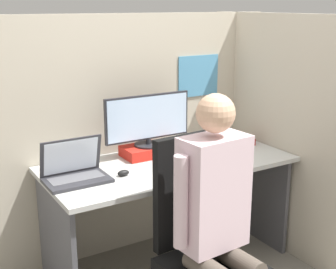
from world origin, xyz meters
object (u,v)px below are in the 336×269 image
object	(u,v)px
monitor	(148,119)
office_chair	(201,239)
person	(218,210)
coffee_mug	(193,142)
stapler	(248,140)
carrot_toy	(218,159)
laptop	(75,173)
paper_box	(148,150)

from	to	relation	value
monitor	office_chair	world-z (taller)	monitor
person	coffee_mug	size ratio (longest dim) A/B	15.59
stapler	carrot_toy	bearing A→B (deg)	-152.53
stapler	person	bearing A→B (deg)	-137.07
coffee_mug	monitor	bearing A→B (deg)	177.29
monitor	stapler	xyz separation A→B (m)	(0.77, -0.14, -0.23)
office_chair	person	world-z (taller)	person
monitor	person	world-z (taller)	person
monitor	stapler	size ratio (longest dim) A/B	4.71
stapler	coffee_mug	bearing A→B (deg)	163.32
monitor	carrot_toy	world-z (taller)	monitor
office_chair	monitor	bearing A→B (deg)	80.88
laptop	stapler	xyz separation A→B (m)	(1.36, 0.06, -0.02)
paper_box	office_chair	world-z (taller)	office_chair
office_chair	laptop	bearing A→B (deg)	126.28
monitor	coffee_mug	world-z (taller)	monitor
office_chair	coffee_mug	xyz separation A→B (m)	(0.49, 0.81, 0.26)
monitor	carrot_toy	distance (m)	0.54
paper_box	office_chair	distance (m)	0.87
paper_box	monitor	distance (m)	0.22
paper_box	coffee_mug	size ratio (longest dim) A/B	4.10
person	laptop	bearing A→B (deg)	119.58
carrot_toy	person	xyz separation A→B (m)	(-0.46, -0.61, -0.01)
stapler	carrot_toy	xyz separation A→B (m)	(-0.45, -0.23, 0.00)
laptop	person	distance (m)	0.91
monitor	coffee_mug	bearing A→B (deg)	-2.71
laptop	person	xyz separation A→B (m)	(0.45, -0.79, -0.03)
laptop	office_chair	size ratio (longest dim) A/B	0.34
stapler	carrot_toy	world-z (taller)	carrot_toy
laptop	stapler	bearing A→B (deg)	2.40
carrot_toy	laptop	bearing A→B (deg)	168.94
stapler	coffee_mug	distance (m)	0.42
laptop	coffee_mug	size ratio (longest dim) A/B	4.29
monitor	office_chair	distance (m)	0.96
carrot_toy	office_chair	xyz separation A→B (m)	(-0.45, -0.45, -0.25)
stapler	person	size ratio (longest dim) A/B	0.10
office_chair	coffee_mug	distance (m)	0.98
laptop	carrot_toy	world-z (taller)	laptop
paper_box	laptop	bearing A→B (deg)	-162.01
paper_box	office_chair	size ratio (longest dim) A/B	0.33
laptop	carrot_toy	xyz separation A→B (m)	(0.91, -0.18, -0.02)
carrot_toy	stapler	bearing A→B (deg)	27.47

